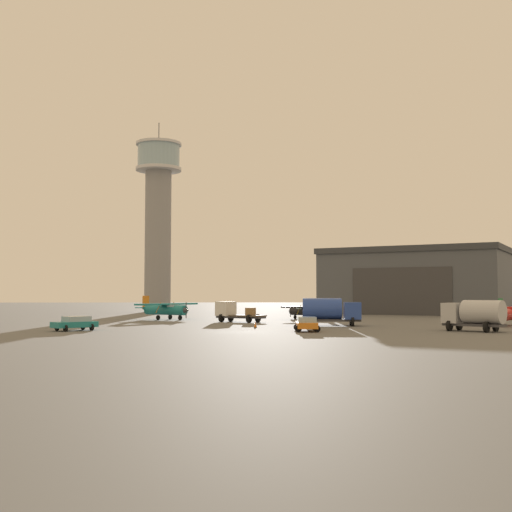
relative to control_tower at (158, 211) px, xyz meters
The scene contains 12 objects.
ground_plane 69.51m from the control_tower, 76.53° to the right, with size 400.00×400.00×0.00m, color #60605E.
control_tower is the anchor object (origin of this frame).
hangar 50.50m from the control_tower, 12.60° to the right, with size 37.29×33.89×11.48m.
airplane_teal 41.17m from the control_tower, 81.62° to the right, with size 8.48×9.77×3.24m.
airplane_red 73.15m from the control_tower, 50.22° to the right, with size 8.76×8.13×3.04m.
airplane_black 47.28m from the control_tower, 55.16° to the right, with size 7.20×7.20×2.63m.
truck_flatbed_white 49.77m from the control_tower, 71.39° to the right, with size 6.47×5.47×2.54m.
truck_fuel_tanker_blue 62.24m from the control_tower, 64.76° to the right, with size 6.53×3.74×3.04m.
truck_fuel_tanker_silver 77.02m from the control_tower, 60.12° to the right, with size 5.50×5.47×2.93m.
car_teal 65.24m from the control_tower, 90.34° to the right, with size 4.28×4.14×1.37m.
car_orange 70.48m from the control_tower, 71.44° to the right, with size 2.52×4.38×1.37m.
traffic_cone_near_left 62.73m from the control_tower, 73.42° to the right, with size 0.36×0.36×0.63m.
Camera 1 is at (-0.67, -59.97, 3.54)m, focal length 45.29 mm.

